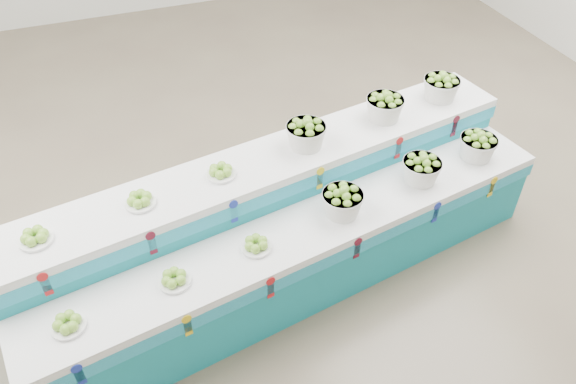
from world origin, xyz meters
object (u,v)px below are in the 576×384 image
object	(u,v)px
plate_upper_mid	(140,199)
basket_upper_right	(441,87)
display_stand	(288,225)
basket_lower_left	(342,201)

from	to	relation	value
plate_upper_mid	basket_upper_right	bearing A→B (deg)	9.91
display_stand	basket_lower_left	distance (m)	0.53
plate_upper_mid	basket_upper_right	xyz separation A→B (m)	(2.75, 0.48, 0.07)
display_stand	basket_lower_left	xyz separation A→B (m)	(0.37, -0.21, 0.33)
basket_lower_left	basket_upper_right	xyz separation A→B (m)	(1.29, 0.78, 0.30)
basket_lower_left	basket_upper_right	size ratio (longest dim) A/B	1.00
plate_upper_mid	basket_lower_left	bearing A→B (deg)	-11.50
basket_lower_left	plate_upper_mid	xyz separation A→B (m)	(-1.45, 0.30, 0.23)
plate_upper_mid	basket_upper_right	world-z (taller)	basket_upper_right
display_stand	basket_upper_right	bearing A→B (deg)	8.89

